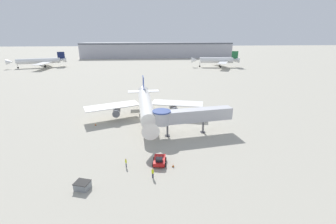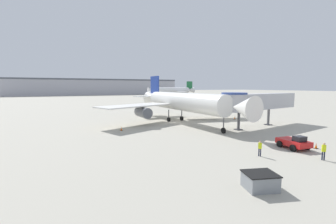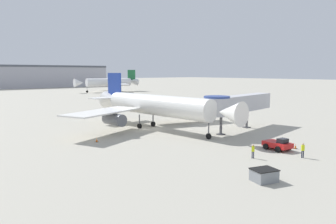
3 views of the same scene
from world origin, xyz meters
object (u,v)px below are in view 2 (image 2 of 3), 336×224
Objects in this scene: traffic_cone_apron_front at (316,146)px; traffic_cone_port_wing at (121,129)px; traffic_cone_starboard_wing at (235,118)px; background_jet_green_tail at (174,90)px; service_container_gray at (260,181)px; ground_crew_wing_walker at (324,150)px; ground_crew_marshaller at (260,147)px; pushback_tug_red at (294,142)px; jet_bridge at (256,102)px; main_airplane at (181,102)px.

traffic_cone_port_wing is at bearing 131.12° from traffic_cone_apron_front.
traffic_cone_starboard_wing is 107.03m from background_jet_green_tail.
service_container_gray is 35.64m from traffic_cone_starboard_wing.
ground_crew_wing_walker is at bearing -114.82° from traffic_cone_starboard_wing.
service_container_gray reaches higher than traffic_cone_port_wing.
traffic_cone_port_wing is 0.41× the size of ground_crew_marshaller.
background_jet_green_tail is at bearing 76.04° from pushback_tug_red.
traffic_cone_apron_front is at bearing -117.75° from jet_bridge.
jet_bridge reaches higher than service_container_gray.
service_container_gray is at bearing -129.34° from traffic_cone_starboard_wing.
ground_crew_wing_walker reaches higher than traffic_cone_apron_front.
main_airplane is at bearing 175.16° from traffic_cone_starboard_wing.
background_jet_green_tail is at bearing 65.46° from service_container_gray.
traffic_cone_apron_front is 0.40× the size of ground_crew_marshaller.
jet_bridge is at bearing 43.89° from service_container_gray.
traffic_cone_starboard_wing is at bearing -64.02° from ground_crew_marshaller.
ground_crew_wing_walker is 135.20m from background_jet_green_tail.
ground_crew_wing_walker reaches higher than traffic_cone_port_wing.
main_airplane is 14.18m from jet_bridge.
traffic_cone_apron_front is 0.99× the size of traffic_cone_port_wing.
traffic_cone_apron_front is at bearing -12.52° from background_jet_green_tail.
ground_crew_wing_walker is (-8.33, -16.45, -3.59)m from jet_bridge.
jet_bridge is 27.96× the size of traffic_cone_port_wing.
main_airplane is 12.63× the size of service_container_gray.
ground_crew_wing_walker reaches higher than pushback_tug_red.
service_container_gray is 1.60× the size of ground_crew_marshaller.
jet_bridge reaches higher than traffic_cone_port_wing.
jet_bridge is 28.13× the size of traffic_cone_apron_front.
main_airplane is at bearing -19.11° from background_jet_green_tail.
pushback_tug_red is 4.23m from ground_crew_wing_walker.
background_jet_green_tail reaches higher than service_container_gray.
main_airplane is 27.02m from ground_crew_wing_walker.
ground_crew_wing_walker is at bearing 9.93° from service_container_gray.
jet_bridge reaches higher than traffic_cone_starboard_wing.
traffic_cone_starboard_wing is at bearing 4.72° from traffic_cone_port_wing.
jet_bridge is 14.80m from pushback_tug_red.
service_container_gray is at bearing -161.66° from traffic_cone_apron_front.
jet_bridge is 14.97m from traffic_cone_apron_front.
pushback_tug_red is at bearing -113.47° from ground_crew_marshaller.
background_jet_green_tail reaches higher than main_airplane.
traffic_cone_starboard_wing is at bearing 70.18° from traffic_cone_apron_front.
pushback_tug_red is 4.98× the size of traffic_cone_starboard_wing.
background_jet_green_tail is at bearing 61.49° from jet_bridge.
traffic_cone_apron_front is at bearing -81.87° from main_airplane.
jet_bridge reaches higher than traffic_cone_apron_front.
ground_crew_marshaller is 5.92m from ground_crew_wing_walker.
main_airplane is at bearing 101.80° from traffic_cone_apron_front.
main_airplane is 9.07× the size of pushback_tug_red.
traffic_cone_starboard_wing is at bearing -12.49° from background_jet_green_tail.
background_jet_green_tail is (44.18, 123.51, 4.52)m from traffic_cone_apron_front.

